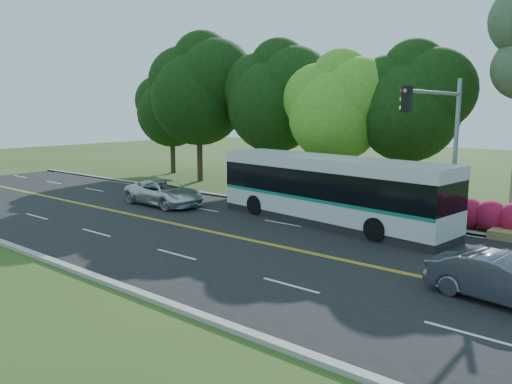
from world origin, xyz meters
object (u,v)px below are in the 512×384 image
Objects in this scene: traffic_signal at (442,132)px; suv at (164,193)px; sedan at (502,280)px; transit_bus at (329,191)px.

traffic_signal reaches higher than suv.
suv is at bearing 86.72° from sedan.
transit_bus is 2.43× the size of suv.
traffic_signal reaches higher than transit_bus.
suv reaches higher than sedan.
transit_bus reaches higher than sedan.
sedan is at bearing -56.16° from traffic_signal.
transit_bus is 10.30m from suv.
traffic_signal is 8.38m from sedan.
sedan is (4.11, -6.13, -3.96)m from traffic_signal.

